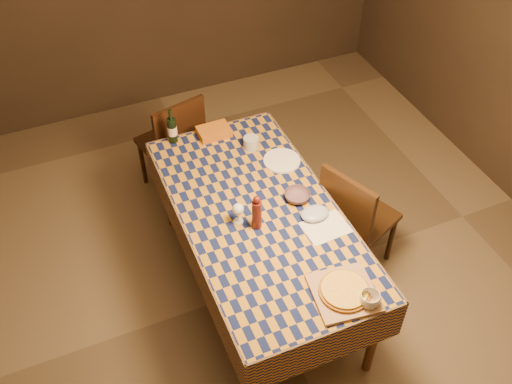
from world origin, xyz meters
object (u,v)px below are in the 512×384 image
white_plate (282,161)px  chair_far (175,142)px  wine_bottle (172,130)px  chair_right (353,216)px  dining_table (259,221)px  pizza (344,290)px  cutting_board (344,293)px  bowl (297,196)px

white_plate → chair_far: chair_far is taller
wine_bottle → chair_right: 1.37m
dining_table → white_plate: white_plate is taller
pizza → white_plate: 1.12m
pizza → dining_table: bearing=103.8°
pizza → chair_far: 1.95m
dining_table → wine_bottle: bearing=107.9°
cutting_board → white_plate: cutting_board is taller
cutting_board → pizza: bearing=0.0°
bowl → chair_right: 0.49m
dining_table → bowl: 0.28m
pizza → chair_right: chair_right is taller
bowl → pizza: bearing=-96.5°
cutting_board → pizza: size_ratio=0.97×
white_plate → wine_bottle: bearing=140.9°
chair_far → chair_right: 1.49m
bowl → wine_bottle: wine_bottle is taller
pizza → chair_far: (-0.39, 1.89, -0.28)m
pizza → wine_bottle: wine_bottle is taller
chair_far → white_plate: bearing=-55.6°
cutting_board → bowl: 0.75m
bowl → white_plate: 0.37m
wine_bottle → chair_far: size_ratio=0.28×
dining_table → bowl: bowl is taller
chair_right → pizza: bearing=-125.5°
dining_table → cutting_board: (0.18, -0.73, 0.09)m
cutting_board → chair_far: (-0.39, 1.89, -0.26)m
chair_far → chair_right: same height
white_plate → pizza: bearing=-97.5°
cutting_board → bowl: bowl is taller
dining_table → chair_far: size_ratio=1.98×
pizza → chair_right: 0.87m
pizza → bowl: bearing=83.5°
dining_table → wine_bottle: wine_bottle is taller
dining_table → cutting_board: 0.76m
white_plate → cutting_board: bearing=-97.5°
dining_table → bowl: size_ratio=11.30×
bowl → wine_bottle: 1.01m
cutting_board → chair_far: chair_far is taller
chair_right → cutting_board: bearing=-125.5°
pizza → wine_bottle: 1.67m
bowl → white_plate: bowl is taller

